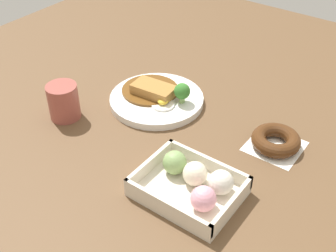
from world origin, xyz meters
name	(u,v)px	position (x,y,z in m)	size (l,w,h in m)	color
ground_plane	(175,122)	(0.00, 0.00, 0.00)	(1.60, 1.60, 0.00)	brown
curry_plate	(157,97)	(0.09, -0.04, 0.02)	(0.24, 0.24, 0.07)	white
donut_box	(193,184)	(-0.16, 0.17, 0.02)	(0.20, 0.15, 0.06)	beige
chocolate_ring_donut	(276,141)	(-0.23, -0.06, 0.02)	(0.12, 0.12, 0.03)	white
coffee_mug	(64,102)	(0.23, 0.14, 0.04)	(0.07, 0.07, 0.09)	#9E4C42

